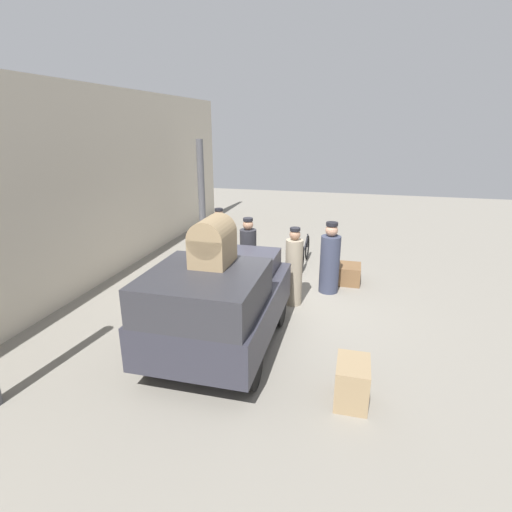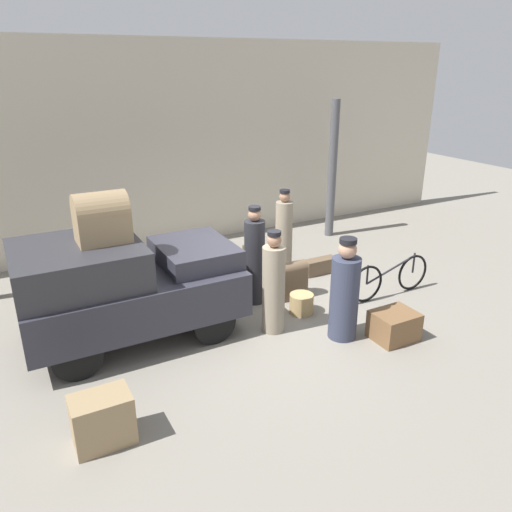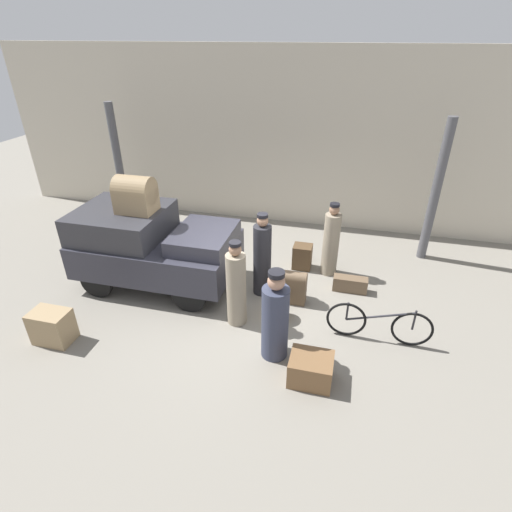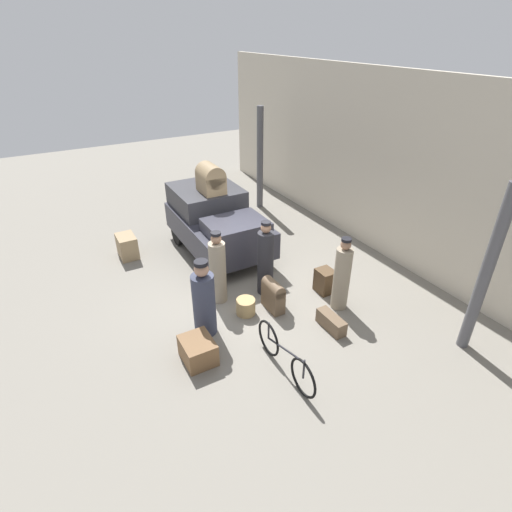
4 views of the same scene
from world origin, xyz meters
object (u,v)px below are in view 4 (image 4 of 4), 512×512
(conductor_in_dark_uniform, at_px, (218,270))
(trunk_wicker_pale, at_px, (325,281))
(bicycle, at_px, (285,356))
(porter_with_bicycle, at_px, (204,302))
(suitcase_small_leather, at_px, (127,246))
(trunk_umber_medium, at_px, (198,350))
(wicker_basket, at_px, (246,307))
(trunk_on_truck_roof, at_px, (211,179))
(suitcase_tan_flat, at_px, (331,322))
(porter_lifting_near_truck, at_px, (342,277))
(truck, at_px, (216,221))
(trunk_large_brown, at_px, (273,294))
(porter_standing_middle, at_px, (265,261))

(conductor_in_dark_uniform, relative_size, trunk_wicker_pale, 2.98)
(bicycle, bearing_deg, porter_with_bicycle, -155.04)
(bicycle, distance_m, suitcase_small_leather, 5.61)
(suitcase_small_leather, relative_size, trunk_umber_medium, 0.99)
(wicker_basket, bearing_deg, trunk_on_truck_roof, 168.28)
(conductor_in_dark_uniform, xyz_separation_m, trunk_umber_medium, (1.51, -1.10, -0.54))
(bicycle, relative_size, conductor_in_dark_uniform, 1.07)
(conductor_in_dark_uniform, bearing_deg, bicycle, 2.19)
(wicker_basket, distance_m, suitcase_tan_flat, 1.78)
(trunk_umber_medium, height_order, trunk_on_truck_roof, trunk_on_truck_roof)
(porter_with_bicycle, bearing_deg, porter_lifting_near_truck, 77.23)
(wicker_basket, relative_size, trunk_on_truck_roof, 0.56)
(trunk_wicker_pale, distance_m, trunk_umber_medium, 3.39)
(truck, distance_m, trunk_umber_medium, 4.17)
(bicycle, height_order, trunk_on_truck_roof, trunk_on_truck_roof)
(trunk_wicker_pale, distance_m, trunk_large_brown, 1.37)
(truck, height_order, porter_standing_middle, porter_standing_middle)
(suitcase_small_leather, xyz_separation_m, suitcase_tan_flat, (4.92, 2.82, -0.14))
(bicycle, height_order, porter_with_bicycle, porter_with_bicycle)
(porter_with_bicycle, relative_size, conductor_in_dark_uniform, 0.97)
(porter_with_bicycle, xyz_separation_m, conductor_in_dark_uniform, (-0.85, 0.68, 0.04))
(porter_with_bicycle, distance_m, suitcase_tan_flat, 2.56)
(trunk_on_truck_roof, bearing_deg, trunk_large_brown, -0.78)
(porter_lifting_near_truck, height_order, conductor_in_dark_uniform, conductor_in_dark_uniform)
(bicycle, bearing_deg, truck, 169.97)
(bicycle, distance_m, porter_lifting_near_truck, 2.33)
(trunk_umber_medium, xyz_separation_m, trunk_on_truck_roof, (-3.80, 2.01, 1.73))
(trunk_umber_medium, bearing_deg, porter_lifting_near_truck, 90.35)
(conductor_in_dark_uniform, xyz_separation_m, trunk_on_truck_roof, (-2.29, 0.91, 1.19))
(porter_with_bicycle, bearing_deg, trunk_umber_medium, -32.92)
(truck, xyz_separation_m, suitcase_small_leather, (-0.85, -2.19, -0.59))
(suitcase_small_leather, bearing_deg, trunk_wicker_pale, 42.65)
(porter_standing_middle, height_order, suitcase_small_leather, porter_standing_middle)
(conductor_in_dark_uniform, bearing_deg, porter_lifting_near_truck, 55.26)
(porter_standing_middle, height_order, conductor_in_dark_uniform, porter_standing_middle)
(wicker_basket, bearing_deg, porter_lifting_near_truck, 67.62)
(suitcase_tan_flat, bearing_deg, truck, -171.17)
(trunk_wicker_pale, bearing_deg, trunk_on_truck_roof, -157.39)
(porter_lifting_near_truck, xyz_separation_m, conductor_in_dark_uniform, (-1.49, -2.15, 0.00))
(trunk_wicker_pale, xyz_separation_m, suitcase_tan_flat, (1.11, -0.69, -0.12))
(porter_standing_middle, relative_size, porter_lifting_near_truck, 1.06)
(porter_with_bicycle, bearing_deg, wicker_basket, 97.54)
(porter_lifting_near_truck, relative_size, suitcase_small_leather, 2.54)
(wicker_basket, bearing_deg, trunk_wicker_pale, 85.31)
(bicycle, height_order, porter_standing_middle, porter_standing_middle)
(porter_standing_middle, distance_m, trunk_wicker_pale, 1.45)
(bicycle, distance_m, trunk_large_brown, 1.82)
(porter_standing_middle, bearing_deg, bicycle, -22.57)
(trunk_umber_medium, xyz_separation_m, trunk_large_brown, (-0.64, 1.97, 0.15))
(suitcase_small_leather, bearing_deg, porter_lifting_near_truck, 37.81)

